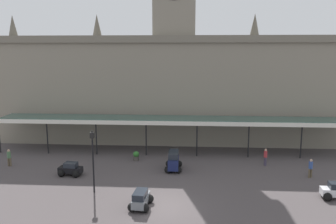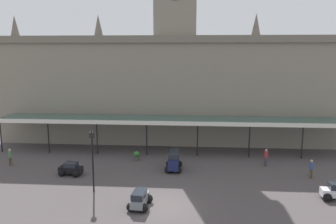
{
  "view_description": "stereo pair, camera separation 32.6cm",
  "coord_description": "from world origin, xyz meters",
  "views": [
    {
      "loc": [
        1.9,
        -23.12,
        10.96
      ],
      "look_at": [
        0.0,
        6.61,
        5.68
      ],
      "focal_mm": 37.13,
      "sensor_mm": 36.0,
      "label": 1
    },
    {
      "loc": [
        2.23,
        -23.09,
        10.96
      ],
      "look_at": [
        0.0,
        6.61,
        5.68
      ],
      "focal_mm": 37.13,
      "sensor_mm": 36.0,
      "label": 2
    }
  ],
  "objects": [
    {
      "name": "pedestrian_crossing_forecourt",
      "position": [
        9.22,
        9.58,
        0.91
      ],
      "size": [
        0.34,
        0.39,
        1.67
      ],
      "color": "#3F384C",
      "rests_on": "ground"
    },
    {
      "name": "pedestrian_beside_cars",
      "position": [
        -15.34,
        7.79,
        0.91
      ],
      "size": [
        0.39,
        0.34,
        1.67
      ],
      "color": "brown",
      "rests_on": "ground"
    },
    {
      "name": "planter_near_kerb",
      "position": [
        -3.46,
        10.3,
        0.49
      ],
      "size": [
        0.6,
        0.6,
        0.96
      ],
      "color": "#47423D",
      "rests_on": "ground"
    },
    {
      "name": "victorian_lamppost",
      "position": [
        -5.51,
        2.15,
        3.08
      ],
      "size": [
        0.3,
        0.3,
        4.96
      ],
      "color": "black",
      "rests_on": "ground"
    },
    {
      "name": "station_building",
      "position": [
        0.0,
        18.99,
        7.02
      ],
      "size": [
        41.52,
        6.7,
        21.72
      ],
      "color": "gray",
      "rests_on": "ground"
    },
    {
      "name": "car_navy_van",
      "position": [
        0.44,
        7.72,
        0.81
      ],
      "size": [
        1.6,
        2.4,
        1.77
      ],
      "color": "#19214C",
      "rests_on": "ground"
    },
    {
      "name": "pedestrian_near_entrance",
      "position": [
        12.46,
        6.53,
        0.91
      ],
      "size": [
        0.36,
        0.34,
        1.67
      ],
      "color": "brown",
      "rests_on": "ground"
    },
    {
      "name": "car_grey_estate",
      "position": [
        -1.49,
        -0.25,
        0.56
      ],
      "size": [
        1.67,
        2.32,
        1.27
      ],
      "color": "slate",
      "rests_on": "ground"
    },
    {
      "name": "ground_plane",
      "position": [
        0.0,
        0.0,
        0.0
      ],
      "size": [
        140.0,
        140.0,
        0.0
      ],
      "primitive_type": "plane",
      "color": "#484141"
    },
    {
      "name": "car_black_sedan",
      "position": [
        -8.63,
        5.72,
        0.5
      ],
      "size": [
        2.12,
        1.64,
        1.19
      ],
      "color": "black",
      "rests_on": "ground"
    },
    {
      "name": "entrance_canopy",
      "position": [
        -0.0,
        13.42,
        3.66
      ],
      "size": [
        37.48,
        3.26,
        3.81
      ],
      "color": "#38564C",
      "rests_on": "ground"
    }
  ]
}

